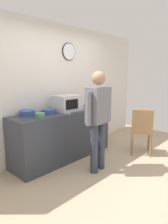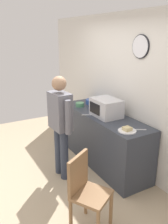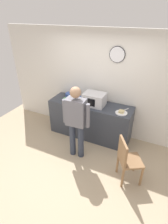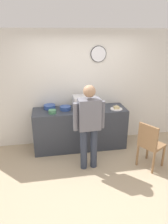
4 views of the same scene
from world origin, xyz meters
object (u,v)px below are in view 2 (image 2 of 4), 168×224
at_px(sandwich_plate, 127,130).
at_px(mixing_bowl, 80,105).
at_px(microwave, 106,108).
at_px(person_standing, 60,120).
at_px(spoon_utensil, 87,115).
at_px(cereal_bowl, 95,107).
at_px(fork_utensil, 140,130).
at_px(wooden_chair, 86,189).
at_px(salad_bowl, 92,101).

xyz_separation_m(sandwich_plate, mixing_bowl, (-1.40, -0.01, 0.02)).
bearing_deg(microwave, person_standing, -94.67).
bearing_deg(sandwich_plate, spoon_utensil, -170.49).
distance_m(microwave, sandwich_plate, 0.71).
xyz_separation_m(cereal_bowl, mixing_bowl, (-0.29, -0.17, -0.00)).
height_order(microwave, fork_utensil, microwave).
xyz_separation_m(person_standing, wooden_chair, (1.15, -0.20, -0.45)).
bearing_deg(salad_bowl, fork_utensil, -3.57).
bearing_deg(person_standing, fork_utensil, 48.14).
bearing_deg(salad_bowl, cereal_bowl, -22.09).
distance_m(cereal_bowl, person_standing, 0.93).
distance_m(microwave, cereal_bowl, 0.44).
distance_m(sandwich_plate, mixing_bowl, 1.40).
relative_size(salad_bowl, fork_utensil, 1.52).
bearing_deg(sandwich_plate, cereal_bowl, 171.87).
relative_size(mixing_bowl, wooden_chair, 0.17).
bearing_deg(wooden_chair, microwave, 136.86).
xyz_separation_m(salad_bowl, spoon_utensil, (0.55, -0.45, -0.04)).
relative_size(fork_utensil, spoon_utensil, 1.00).
bearing_deg(fork_utensil, mixing_bowl, -171.82).
distance_m(spoon_utensil, person_standing, 0.57).
bearing_deg(sandwich_plate, microwave, 171.06).
height_order(mixing_bowl, person_standing, person_standing).
bearing_deg(mixing_bowl, spoon_utensil, -15.99).
bearing_deg(person_standing, wooden_chair, -9.97).
bearing_deg(person_standing, salad_bowl, 124.80).
bearing_deg(wooden_chair, mixing_bowl, 153.38).
height_order(microwave, person_standing, person_standing).
relative_size(fork_utensil, person_standing, 0.10).
bearing_deg(cereal_bowl, sandwich_plate, -8.13).
xyz_separation_m(mixing_bowl, person_standing, (0.64, -0.70, 0.01)).
distance_m(salad_bowl, person_standing, 1.22).
bearing_deg(person_standing, spoon_utensil, 104.34).
height_order(fork_utensil, spoon_utensil, same).
relative_size(microwave, mixing_bowl, 3.08).
relative_size(sandwich_plate, fork_utensil, 1.56).
bearing_deg(sandwich_plate, fork_utensil, 75.25).
bearing_deg(mixing_bowl, sandwich_plate, 0.27).
bearing_deg(spoon_utensil, fork_utensil, 20.35).
height_order(sandwich_plate, person_standing, person_standing).
distance_m(cereal_bowl, mixing_bowl, 0.33).
relative_size(salad_bowl, person_standing, 0.15).
bearing_deg(wooden_chair, spoon_utensil, 149.68).
height_order(mixing_bowl, spoon_utensil, mixing_bowl).
bearing_deg(mixing_bowl, cereal_bowl, 30.01).
distance_m(salad_bowl, fork_utensil, 1.51).
distance_m(person_standing, wooden_chair, 1.25).
distance_m(fork_utensil, wooden_chair, 1.23).
bearing_deg(sandwich_plate, person_standing, -137.16).
xyz_separation_m(mixing_bowl, spoon_utensil, (0.50, -0.14, -0.03)).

